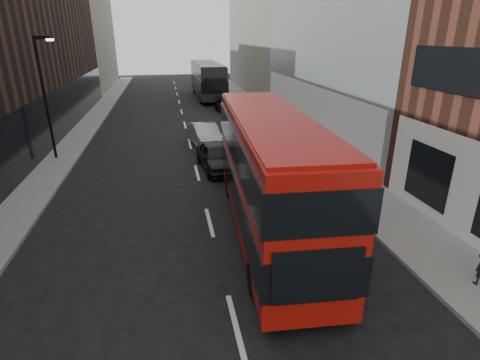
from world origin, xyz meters
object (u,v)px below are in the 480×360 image
red_bus (270,170)px  car_b (205,135)px  car_a (216,156)px  car_c (227,106)px  grey_bus (208,79)px  street_lamp (45,91)px

red_bus → car_b: red_bus is taller
car_a → car_c: (3.25, 16.17, -0.11)m
red_bus → grey_bus: (1.46, 33.60, -0.39)m
grey_bus → car_b: 21.32m
street_lamp → car_a: bearing=-20.8°
grey_bus → car_b: grey_bus is taller
street_lamp → car_c: (12.64, 12.60, -3.53)m
car_c → car_b: bearing=-113.4°
street_lamp → car_a: street_lamp is taller
grey_bus → car_b: (-2.55, -21.12, -1.41)m
red_bus → car_b: (-1.10, 12.48, -1.80)m
grey_bus → car_c: grey_bus is taller
car_a → car_c: size_ratio=1.00×
street_lamp → grey_bus: (11.84, 22.38, -2.01)m
car_b → street_lamp: bearing=179.9°
street_lamp → car_b: bearing=7.8°
car_b → car_c: (3.36, 11.34, -0.11)m
street_lamp → car_c: 18.20m
red_bus → grey_bus: red_bus is taller
red_bus → grey_bus: 33.63m
red_bus → car_c: bearing=88.4°
car_b → car_c: bearing=65.6°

